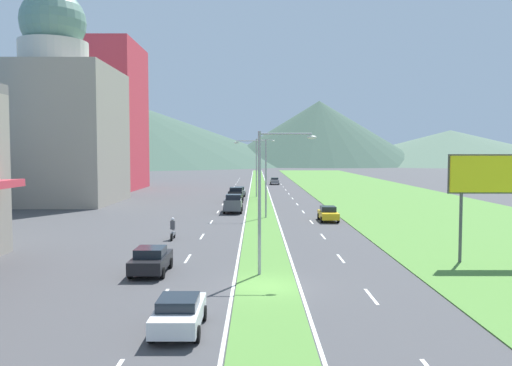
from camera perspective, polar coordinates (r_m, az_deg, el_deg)
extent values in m
plane|color=#424244|center=(27.62, 1.33, -11.41)|extent=(600.00, 600.00, 0.00)
cube|color=#518438|center=(86.99, 0.53, -1.28)|extent=(3.20, 240.00, 0.06)
cube|color=#518438|center=(89.52, 13.83, -1.25)|extent=(24.00, 240.00, 0.06)
cube|color=silver|center=(26.26, -10.05, -12.23)|extent=(0.16, 2.80, 0.01)
cube|color=silver|center=(34.99, -7.39, -8.27)|extent=(0.16, 2.80, 0.01)
cube|color=silver|center=(43.88, -5.82, -5.89)|extent=(0.16, 2.80, 0.01)
cube|color=silver|center=(52.83, -4.79, -4.32)|extent=(0.16, 2.80, 0.01)
cube|color=silver|center=(61.82, -4.06, -3.20)|extent=(0.16, 2.80, 0.01)
cube|color=silver|center=(70.84, -3.52, -2.36)|extent=(0.16, 2.80, 0.01)
cube|color=silver|center=(79.88, -3.10, -1.71)|extent=(0.16, 2.80, 0.01)
cube|color=silver|center=(88.93, -2.77, -1.20)|extent=(0.16, 2.80, 0.01)
cube|color=silver|center=(97.98, -2.50, -0.78)|extent=(0.16, 2.80, 0.01)
cube|color=silver|center=(107.04, -2.27, -0.43)|extent=(0.16, 2.80, 0.01)
cube|color=silver|center=(116.11, -2.08, -0.13)|extent=(0.16, 2.80, 0.01)
cube|color=silver|center=(125.18, -1.92, 0.12)|extent=(0.16, 2.80, 0.01)
cube|color=silver|center=(134.25, -1.78, 0.34)|extent=(0.16, 2.80, 0.01)
cube|color=silver|center=(143.33, -1.66, 0.53)|extent=(0.16, 2.80, 0.01)
cube|color=silver|center=(26.47, 12.77, -12.14)|extent=(0.16, 2.80, 0.01)
cube|color=silver|center=(35.16, 9.51, -8.24)|extent=(0.16, 2.80, 0.01)
cube|color=silver|center=(44.00, 7.58, -5.88)|extent=(0.16, 2.80, 0.01)
cube|color=silver|center=(52.94, 6.31, -4.31)|extent=(0.16, 2.80, 0.01)
cube|color=silver|center=(61.91, 5.41, -3.19)|extent=(0.16, 2.80, 0.01)
cube|color=silver|center=(70.92, 4.74, -2.36)|extent=(0.16, 2.80, 0.01)
cube|color=silver|center=(79.95, 4.22, -1.71)|extent=(0.16, 2.80, 0.01)
cube|color=silver|center=(88.99, 3.81, -1.20)|extent=(0.16, 2.80, 0.01)
cube|color=silver|center=(98.04, 3.47, -0.78)|extent=(0.16, 2.80, 0.01)
cube|color=silver|center=(107.09, 3.19, -0.43)|extent=(0.16, 2.80, 0.01)
cube|color=silver|center=(116.16, 2.95, -0.13)|extent=(0.16, 2.80, 0.01)
cube|color=silver|center=(125.22, 2.75, 0.12)|extent=(0.16, 2.80, 0.01)
cube|color=silver|center=(134.29, 2.58, 0.33)|extent=(0.16, 2.80, 0.01)
cube|color=silver|center=(143.36, 2.42, 0.53)|extent=(0.16, 2.80, 0.01)
cube|color=silver|center=(87.00, -0.63, -1.30)|extent=(0.16, 240.00, 0.01)
cube|color=silver|center=(87.02, 1.68, -1.30)|extent=(0.16, 240.00, 0.01)
cube|color=#9E9384|center=(77.67, -21.09, 4.87)|extent=(16.68, 16.68, 18.83)
cylinder|color=beige|center=(78.81, -21.27, 13.03)|extent=(9.34, 9.34, 3.56)
sphere|color=slate|center=(79.70, -21.34, 16.18)|extent=(8.90, 8.90, 8.90)
cube|color=#D83847|center=(105.24, -17.34, 6.95)|extent=(17.73, 17.73, 27.89)
cone|color=#3D5647|center=(320.01, -15.91, 5.64)|extent=(235.25, 235.25, 41.22)
cone|color=#3D5647|center=(298.94, 7.15, 5.49)|extent=(120.51, 120.51, 36.77)
cone|color=#516B56|center=(328.26, 20.82, 3.68)|extent=(158.03, 158.03, 20.50)
cylinder|color=#99999E|center=(29.43, 0.55, -2.32)|extent=(0.18, 0.18, 8.26)
cylinder|color=#99999E|center=(29.30, 3.46, 5.45)|extent=(2.96, 0.20, 0.10)
ellipsoid|color=silver|center=(29.37, 6.35, 5.04)|extent=(0.56, 0.28, 0.20)
cylinder|color=#99999E|center=(55.53, 1.26, 0.46)|extent=(0.18, 0.18, 8.48)
cylinder|color=#99999E|center=(55.42, -0.38, 4.68)|extent=(3.17, 0.21, 0.10)
ellipsoid|color=silver|center=(55.39, -2.02, 4.48)|extent=(0.56, 0.28, 0.20)
cylinder|color=#99999E|center=(81.66, 0.21, 1.65)|extent=(0.18, 0.18, 9.27)
cylinder|color=#99999E|center=(81.64, 1.14, 4.80)|extent=(2.64, 0.13, 0.10)
ellipsoid|color=silver|center=(81.66, 2.07, 4.66)|extent=(0.56, 0.28, 0.20)
cylinder|color=#4C4C51|center=(35.50, 21.82, -4.61)|extent=(0.20, 0.20, 4.55)
cube|color=yellow|center=(35.83, 24.71, 0.91)|extent=(5.20, 0.16, 2.31)
cube|color=#4C4C51|center=(35.93, 24.63, 0.92)|extent=(5.40, 0.08, 2.51)
cube|color=silver|center=(21.24, -8.33, -14.17)|extent=(1.76, 4.05, 0.67)
cube|color=black|center=(20.93, -8.41, -12.89)|extent=(1.51, 1.78, 0.41)
cylinder|color=black|center=(22.65, -10.02, -13.95)|extent=(0.22, 0.64, 0.64)
cylinder|color=black|center=(22.42, -5.64, -14.09)|extent=(0.22, 0.64, 0.64)
cylinder|color=black|center=(20.31, -11.32, -16.02)|extent=(0.22, 0.64, 0.64)
cylinder|color=black|center=(20.06, -6.39, -16.23)|extent=(0.22, 0.64, 0.64)
cube|color=yellow|center=(53.90, 8.14, -3.50)|extent=(1.73, 4.17, 0.66)
cube|color=black|center=(53.99, 8.12, -2.84)|extent=(1.49, 1.83, 0.54)
cylinder|color=black|center=(52.79, 9.23, -4.01)|extent=(0.22, 0.64, 0.64)
cylinder|color=black|center=(52.56, 7.43, -4.03)|extent=(0.22, 0.64, 0.64)
cylinder|color=black|center=(55.33, 8.81, -3.67)|extent=(0.22, 0.64, 0.64)
cylinder|color=black|center=(55.10, 7.09, -3.68)|extent=(0.22, 0.64, 0.64)
cube|color=black|center=(31.12, -11.34, -8.51)|extent=(1.88, 4.30, 0.72)
cube|color=black|center=(30.84, -11.42, -7.46)|extent=(1.62, 1.89, 0.51)
cylinder|color=black|center=(32.66, -12.43, -8.60)|extent=(0.22, 0.64, 0.64)
cylinder|color=black|center=(32.31, -9.27, -8.69)|extent=(0.22, 0.64, 0.64)
cylinder|color=black|center=(30.12, -13.55, -9.63)|extent=(0.22, 0.64, 0.64)
cylinder|color=black|center=(29.75, -10.13, -9.75)|extent=(0.22, 0.64, 0.64)
cube|color=slate|center=(84.17, -1.68, -0.99)|extent=(1.83, 4.46, 0.73)
cube|color=black|center=(83.95, -1.69, -0.58)|extent=(1.57, 1.96, 0.48)
cylinder|color=black|center=(85.61, -2.24, -1.16)|extent=(0.22, 0.64, 0.64)
cylinder|color=black|center=(85.55, -1.07, -1.16)|extent=(0.22, 0.64, 0.64)
cylinder|color=black|center=(82.86, -2.32, -1.31)|extent=(0.22, 0.64, 0.64)
cylinder|color=black|center=(82.80, -1.11, -1.31)|extent=(0.22, 0.64, 0.64)
cube|color=slate|center=(115.11, 2.24, 0.18)|extent=(1.86, 4.06, 0.77)
cube|color=black|center=(115.24, 2.24, 0.48)|extent=(1.60, 1.79, 0.43)
cylinder|color=black|center=(113.91, 2.71, -0.04)|extent=(0.22, 0.64, 0.64)
cylinder|color=black|center=(113.84, 1.81, -0.04)|extent=(0.22, 0.64, 0.64)
cylinder|color=black|center=(116.42, 2.66, 0.03)|extent=(0.22, 0.64, 0.64)
cylinder|color=black|center=(116.36, 1.78, 0.03)|extent=(0.22, 0.64, 0.64)
cube|color=black|center=(74.09, -2.09, -1.49)|extent=(2.00, 5.40, 0.80)
cube|color=black|center=(75.63, -2.05, -0.78)|extent=(1.84, 2.00, 0.80)
cube|color=black|center=(72.99, -2.86, -1.08)|extent=(0.10, 3.20, 0.44)
cube|color=black|center=(72.92, -1.39, -1.08)|extent=(0.10, 3.20, 0.44)
cube|color=black|center=(71.41, -2.18, -1.17)|extent=(1.84, 0.10, 0.44)
cylinder|color=black|center=(75.78, -2.77, -1.69)|extent=(0.26, 0.80, 0.80)
cylinder|color=black|center=(75.71, -1.32, -1.69)|extent=(0.26, 0.80, 0.80)
cylinder|color=black|center=(72.56, -2.90, -1.91)|extent=(0.26, 0.80, 0.80)
cylinder|color=black|center=(72.48, -1.38, -1.91)|extent=(0.26, 0.80, 0.80)
cube|color=#515459|center=(61.24, -2.38, -2.51)|extent=(2.00, 5.40, 0.80)
cube|color=black|center=(62.76, -2.31, -1.63)|extent=(1.84, 2.00, 0.80)
cube|color=#515459|center=(60.14, -3.32, -2.02)|extent=(0.10, 3.20, 0.44)
cube|color=#515459|center=(60.06, -1.53, -2.03)|extent=(0.10, 3.20, 0.44)
cube|color=#515459|center=(58.55, -2.49, -2.17)|extent=(1.84, 0.10, 0.44)
cylinder|color=black|center=(62.94, -3.18, -2.72)|extent=(0.26, 0.80, 0.80)
cylinder|color=black|center=(62.86, -1.43, -2.72)|extent=(0.26, 0.80, 0.80)
cylinder|color=black|center=(59.73, -3.37, -3.04)|extent=(0.26, 0.80, 0.80)
cylinder|color=black|center=(59.64, -1.52, -3.05)|extent=(0.26, 0.80, 0.80)
cylinder|color=black|center=(43.39, -8.84, -5.63)|extent=(0.10, 0.60, 0.60)
cylinder|color=black|center=(42.03, -9.14, -5.92)|extent=(0.12, 0.60, 0.60)
cube|color=slate|center=(42.68, -8.99, -5.54)|extent=(0.20, 1.12, 0.25)
ellipsoid|color=slate|center=(42.83, -8.96, -5.03)|extent=(0.24, 0.44, 0.24)
cube|color=#4C4C51|center=(42.48, -9.02, -4.59)|extent=(0.36, 0.28, 0.70)
sphere|color=silver|center=(42.47, -9.02, -3.96)|extent=(0.26, 0.26, 0.26)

